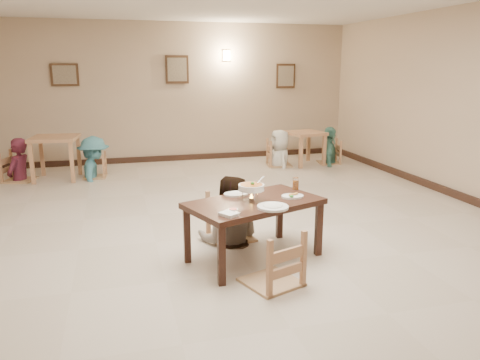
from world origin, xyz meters
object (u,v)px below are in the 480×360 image
object	(u,v)px
bg_chair_ll	(17,153)
bg_chair_rr	(329,141)
chair_near	(272,232)
curry_warmer	(251,187)
bg_diner_a	(15,138)
bg_diner_d	(330,127)
main_diner	(229,176)
bg_diner_c	(280,130)
main_table	(254,208)
bg_table_left	(55,144)
bg_diner_b	(92,136)
bg_chair_lr	(94,155)
drink_glass	(296,184)
bg_table_right	(305,138)
chair_far	(231,197)
bg_chair_rl	(280,141)

from	to	relation	value
bg_chair_ll	bg_chair_rr	world-z (taller)	bg_chair_ll
chair_near	curry_warmer	world-z (taller)	chair_near
bg_diner_a	bg_diner_d	world-z (taller)	bg_diner_a
main_diner	bg_diner_c	xyz separation A→B (m)	(2.09, 4.01, -0.04)
main_table	bg_table_left	bearing A→B (deg)	98.38
chair_near	bg_diner_c	world-z (taller)	bg_diner_c
bg_diner_b	bg_diner_c	distance (m)	3.77
bg_chair_lr	bg_diner_b	size ratio (longest dim) A/B	0.56
drink_glass	bg_chair_lr	xyz separation A→B (m)	(-2.42, 4.18, -0.29)
main_diner	bg_diner_b	size ratio (longest dim) A/B	1.03
bg_chair_rr	bg_diner_d	bearing A→B (deg)	-167.45
bg_table_right	bg_diner_b	world-z (taller)	bg_diner_b
chair_near	drink_glass	world-z (taller)	chair_near
bg_table_right	bg_diner_a	distance (m)	5.69
bg_chair_ll	bg_diner_d	bearing A→B (deg)	-73.43
bg_table_left	bg_chair_rr	distance (m)	5.58
bg_diner_a	bg_diner_b	world-z (taller)	bg_diner_a
bg_chair_ll	chair_far	bearing A→B (deg)	-125.44
bg_table_right	bg_diner_d	size ratio (longest dim) A/B	0.52
main_table	bg_chair_lr	size ratio (longest dim) A/B	1.81
bg_diner_b	main_diner	bearing A→B (deg)	-155.28
drink_glass	chair_near	bearing A→B (deg)	-122.81
bg_chair_ll	bg_chair_rl	xyz separation A→B (m)	(5.11, 0.03, 0.00)
curry_warmer	main_table	bearing A→B (deg)	-18.30
main_diner	bg_diner_b	world-z (taller)	main_diner
main_diner	bg_table_left	bearing A→B (deg)	-40.98
bg_chair_lr	bg_diner_b	xyz separation A→B (m)	(0.00, 0.00, 0.35)
chair_far	bg_diner_c	size ratio (longest dim) A/B	0.70
chair_near	bg_chair_ll	bearing A→B (deg)	-78.78
curry_warmer	bg_table_right	distance (m)	5.25
bg_chair_ll	bg_diner_a	bearing A→B (deg)	61.48
drink_glass	bg_chair_ll	size ratio (longest dim) A/B	0.14
chair_near	bg_chair_lr	size ratio (longest dim) A/B	1.20
main_table	bg_diner_d	distance (m)	5.53
chair_near	bg_table_right	distance (m)	5.81
bg_chair_rr	bg_diner_a	xyz separation A→B (m)	(-6.25, -0.01, 0.32)
chair_near	bg_diner_c	xyz separation A→B (m)	(1.97, 5.23, 0.24)
main_table	bg_chair_lr	world-z (taller)	bg_chair_lr
bg_table_left	bg_chair_rr	size ratio (longest dim) A/B	0.93
bg_diner_a	main_diner	bearing A→B (deg)	60.20
bg_chair_rr	bg_diner_d	distance (m)	0.32
curry_warmer	bg_diner_c	xyz separation A→B (m)	(1.98, 4.59, -0.04)
bg_chair_rl	bg_diner_c	size ratio (longest dim) A/B	0.69
main_diner	bg_chair_ll	bearing A→B (deg)	-34.53
chair_far	bg_diner_d	distance (m)	5.06
bg_diner_c	bg_diner_a	bearing A→B (deg)	-90.18
main_diner	curry_warmer	size ratio (longest dim) A/B	5.22
chair_near	bg_chair_lr	bearing A→B (deg)	-90.55
main_table	bg_table_right	size ratio (longest dim) A/B	1.92
bg_diner_d	main_diner	bearing A→B (deg)	163.30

